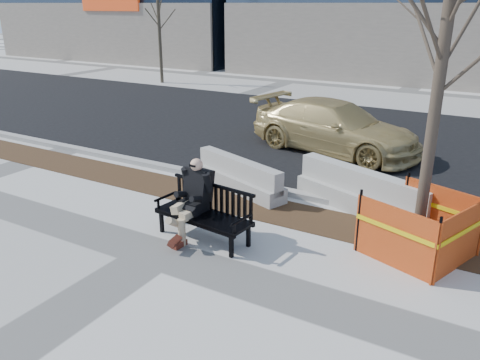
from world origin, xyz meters
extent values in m
plane|color=beige|center=(0.00, 0.00, 0.00)|extent=(120.00, 120.00, 0.00)
cube|color=#47301C|center=(0.00, 2.60, 0.00)|extent=(40.00, 1.20, 0.02)
cube|color=black|center=(0.00, 8.80, 0.00)|extent=(60.00, 10.40, 0.01)
cube|color=#9E9B93|center=(0.00, 3.55, 0.06)|extent=(60.00, 0.25, 0.12)
imported|color=tan|center=(0.48, 7.25, 0.00)|extent=(5.21, 2.92, 1.42)
camera|label=1|loc=(4.90, -5.59, 3.98)|focal=36.38mm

